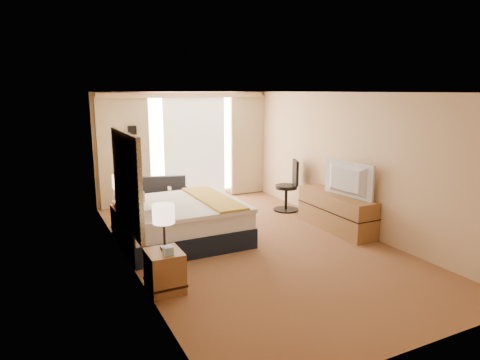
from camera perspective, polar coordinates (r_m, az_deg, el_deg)
name	(u,v)px	position (r m, az deg, el deg)	size (l,w,h in m)	color
floor	(252,244)	(7.56, 1.58, -8.49)	(4.20, 7.00, 0.02)	maroon
ceiling	(253,92)	(7.09, 1.70, 11.62)	(4.20, 7.00, 0.02)	white
wall_back	(184,147)	(10.40, -7.47, 4.42)	(4.20, 0.02, 2.60)	tan
wall_front	(421,230)	(4.52, 23.02, -6.20)	(4.20, 0.02, 2.60)	tan
wall_left	(126,182)	(6.52, -14.90, -0.31)	(0.02, 7.00, 2.60)	tan
wall_right	(350,162)	(8.39, 14.41, 2.38)	(0.02, 7.00, 2.60)	tan
headboard	(126,181)	(6.72, -14.91, -0.12)	(0.06, 1.85, 1.50)	black
nightstand_left	(165,271)	(5.90, -10.01, -11.84)	(0.45, 0.52, 0.55)	olive
nightstand_right	(126,221)	(8.19, -15.01, -5.25)	(0.45, 0.52, 0.55)	olive
media_dresser	(336,212)	(8.43, 12.68, -4.13)	(0.50, 1.80, 0.70)	olive
window	(194,145)	(10.45, -6.12, 4.60)	(2.30, 0.02, 2.30)	white
curtains	(185,143)	(10.28, -7.30, 4.95)	(4.12, 0.19, 2.56)	#C7B28C
bed	(181,221)	(7.66, -7.94, -5.43)	(2.07, 1.89, 1.01)	black
loveseat	(159,203)	(9.37, -10.70, -2.98)	(1.40, 0.99, 0.79)	#521719
floor_lamp	(133,150)	(9.87, -14.09, 3.86)	(0.24, 0.24, 1.86)	black
desk_chair	(289,188)	(9.52, 6.54, -1.11)	(0.57, 0.56, 1.13)	black
lamp_left	(164,215)	(5.72, -10.16, -4.59)	(0.29, 0.29, 0.62)	black
lamp_right	(120,182)	(8.06, -15.69, -0.22)	(0.28, 0.28, 0.59)	black
tissue_box	(168,251)	(5.66, -9.55, -9.26)	(0.12, 0.12, 0.11)	#94C4E6
telephone	(128,204)	(8.15, -14.70, -3.08)	(0.16, 0.12, 0.06)	black
television	(344,180)	(8.05, 13.73, 0.04)	(1.13, 0.15, 0.65)	black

